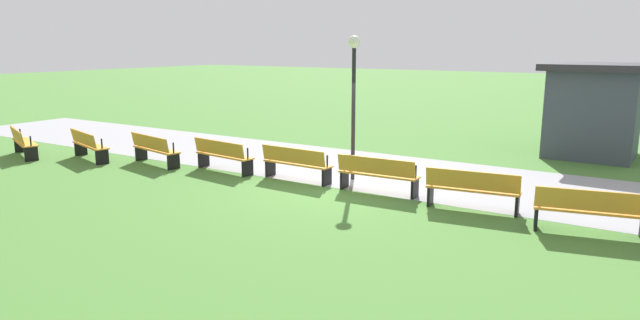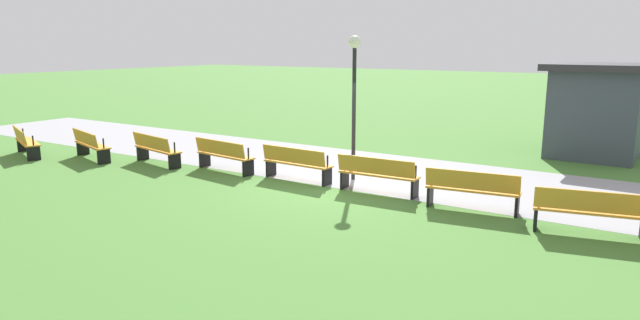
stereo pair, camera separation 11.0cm
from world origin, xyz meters
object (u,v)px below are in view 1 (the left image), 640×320
object	(u,v)px
bench_0	(22,142)
bench_7	(590,210)
bench_5	(377,174)
bench_6	(473,189)
bench_3	(223,155)
bench_4	(296,163)
lamp_post	(354,79)
bench_2	(154,149)
bench_1	(88,144)
kiosk	(594,109)

from	to	relation	value
bench_0	bench_7	xyz separation A→B (m)	(15.90, 1.32, 0.00)
bench_5	bench_6	world-z (taller)	same
bench_3	bench_6	xyz separation A→B (m)	(6.92, -0.00, 0.00)
bench_7	bench_3	bearing A→B (deg)	165.71
bench_0	bench_4	bearing A→B (deg)	33.31
bench_5	bench_6	xyz separation A→B (m)	(2.30, -0.19, 0.00)
bench_5	lamp_post	distance (m)	2.57
bench_2	bench_3	distance (m)	2.31
bench_0	bench_5	world-z (taller)	same
bench_1	bench_6	bearing A→B (deg)	21.43
bench_3	bench_0	bearing A→B (deg)	-158.62
bench_1	bench_0	bearing A→B (deg)	-144.34
bench_6	bench_2	bearing A→B (deg)	175.22
bench_7	kiosk	distance (m)	8.28
bench_5	kiosk	distance (m)	8.51
bench_0	bench_5	size ratio (longest dim) A/B	1.01
bench_0	bench_6	size ratio (longest dim) A/B	1.00
bench_5	bench_4	bearing A→B (deg)	177.62
bench_6	bench_3	bearing A→B (deg)	172.85
bench_0	bench_4	world-z (taller)	same
lamp_post	bench_4	bearing A→B (deg)	-141.66
bench_2	lamp_post	bearing A→B (deg)	26.43
bench_4	bench_6	world-z (taller)	same
bench_4	bench_7	size ratio (longest dim) A/B	0.98
bench_1	bench_6	size ratio (longest dim) A/B	1.01
bench_2	bench_6	bearing A→B (deg)	14.29
bench_7	bench_4	bearing A→B (deg)	163.34
bench_6	lamp_post	world-z (taller)	lamp_post
bench_0	lamp_post	bearing A→B (deg)	36.88
lamp_post	bench_1	bearing A→B (deg)	-165.56
bench_1	bench_3	world-z (taller)	same
bench_0	kiosk	distance (m)	17.79
lamp_post	kiosk	bearing A→B (deg)	54.06
bench_3	bench_7	size ratio (longest dim) A/B	0.99
bench_0	lamp_post	size ratio (longest dim) A/B	0.54
bench_1	bench_5	world-z (taller)	same
bench_4	bench_7	xyz separation A→B (m)	(6.89, -0.57, 0.00)
bench_3	kiosk	xyz separation A→B (m)	(8.31, 7.79, 1.00)
bench_2	bench_6	world-z (taller)	same
lamp_post	kiosk	world-z (taller)	lamp_post
bench_2	bench_3	xyz separation A→B (m)	(2.28, 0.38, 0.00)
bench_5	lamp_post	bearing A→B (deg)	139.28
bench_1	bench_5	size ratio (longest dim) A/B	1.02
bench_7	kiosk	world-z (taller)	kiosk
bench_0	bench_3	xyz separation A→B (m)	(6.70, 1.70, 0.00)
bench_1	bench_2	world-z (taller)	same
bench_5	lamp_post	size ratio (longest dim) A/B	0.53
bench_3	lamp_post	size ratio (longest dim) A/B	0.54
bench_4	bench_6	size ratio (longest dim) A/B	0.99
bench_2	bench_7	bearing A→B (deg)	11.92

